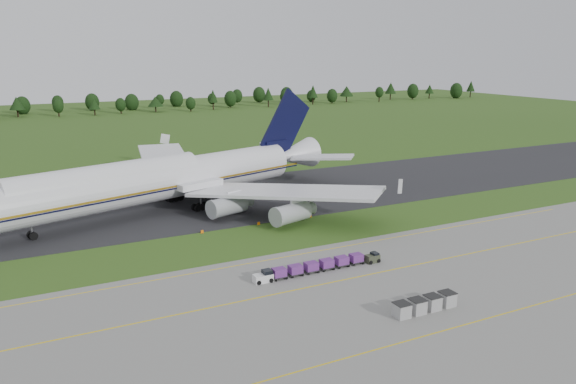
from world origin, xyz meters
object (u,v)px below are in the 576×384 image
baggage_train (309,267)px  utility_cart (372,259)px  uld_row (425,304)px  edge_markers (259,224)px  aircraft (165,179)px

baggage_train → utility_cart: bearing=-3.2°
uld_row → baggage_train: bearing=111.5°
baggage_train → uld_row: (6.89, -17.51, 0.07)m
baggage_train → uld_row: size_ratio=1.99×
edge_markers → aircraft: bearing=125.4°
aircraft → uld_row: aircraft is taller
utility_cart → uld_row: (-3.88, -16.91, 0.34)m
uld_row → edge_markers: uld_row is taller
aircraft → utility_cart: 48.58m
aircraft → baggage_train: size_ratio=4.56×
aircraft → uld_row: (16.77, -60.46, -5.65)m
uld_row → edge_markers: size_ratio=0.40×
baggage_train → edge_markers: (2.90, 24.99, -0.64)m
baggage_train → uld_row: bearing=-68.5°
baggage_train → utility_cart: size_ratio=8.07×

